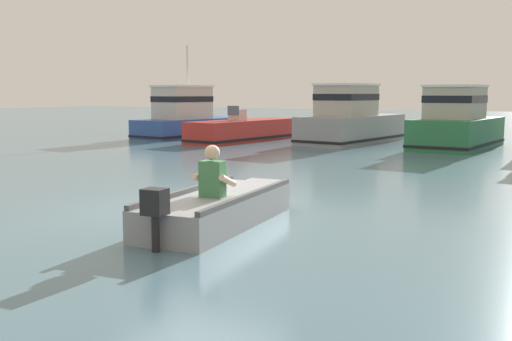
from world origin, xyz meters
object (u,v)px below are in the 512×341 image
(moored_boat_green, at_px, (457,125))
(rowboat_with_person, at_px, (220,207))
(moored_boat_blue, at_px, (187,118))
(moored_boat_red, at_px, (244,131))
(moored_boat_grey, at_px, (350,121))

(moored_boat_green, bearing_deg, rowboat_with_person, -92.97)
(rowboat_with_person, relative_size, moored_boat_green, 0.73)
(rowboat_with_person, height_order, moored_boat_blue, moored_boat_blue)
(moored_boat_blue, distance_m, moored_boat_green, 11.40)
(rowboat_with_person, xyz_separation_m, moored_boat_green, (0.75, 14.40, 0.57))
(moored_boat_red, bearing_deg, moored_boat_green, 5.48)
(moored_boat_green, bearing_deg, moored_boat_grey, 173.90)
(moored_boat_blue, xyz_separation_m, moored_boat_red, (3.26, -0.72, -0.42))
(moored_boat_blue, bearing_deg, rowboat_with_person, -53.40)
(rowboat_with_person, distance_m, moored_boat_red, 15.50)
(moored_boat_blue, bearing_deg, moored_boat_red, -12.48)
(rowboat_with_person, relative_size, moored_boat_grey, 0.65)
(rowboat_with_person, bearing_deg, moored_boat_blue, 126.60)
(moored_boat_red, bearing_deg, rowboat_with_person, -61.51)
(rowboat_with_person, height_order, moored_boat_grey, moored_boat_grey)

